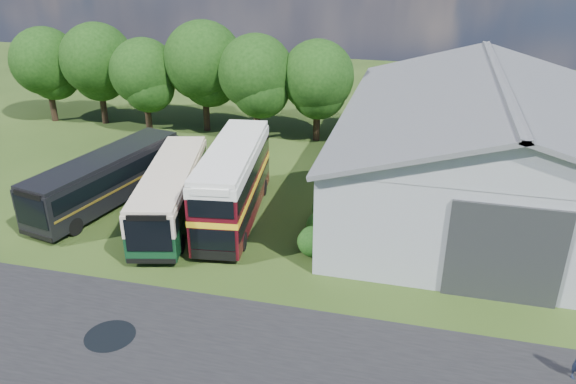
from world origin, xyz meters
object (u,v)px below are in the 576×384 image
(bus_maroon_double, at_px, (233,184))
(storage_shed, at_px, (490,138))
(bus_green_single, at_px, (172,192))
(bus_dark_single, at_px, (107,178))

(bus_maroon_double, bearing_deg, storage_shed, 17.82)
(storage_shed, bearing_deg, bus_green_single, -157.21)
(storage_shed, distance_m, bus_maroon_double, 16.59)
(bus_maroon_double, distance_m, bus_dark_single, 8.64)
(bus_maroon_double, relative_size, bus_dark_single, 0.91)
(bus_dark_single, bearing_deg, storage_shed, 28.43)
(storage_shed, xyz_separation_m, bus_dark_single, (-23.53, -6.90, -2.42))
(bus_dark_single, bearing_deg, bus_green_single, 1.47)
(storage_shed, xyz_separation_m, bus_maroon_double, (-14.91, -7.04, -1.84))
(bus_green_single, bearing_deg, storage_shed, 9.06)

